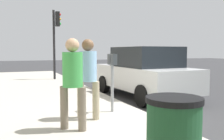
{
  "coord_description": "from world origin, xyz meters",
  "views": [
    {
      "loc": [
        -4.91,
        3.08,
        1.63
      ],
      "look_at": [
        0.76,
        0.7,
        1.17
      ],
      "focal_mm": 40.26,
      "sensor_mm": 36.0,
      "label": 1
    }
  ],
  "objects": [
    {
      "name": "ground_plane",
      "position": [
        0.0,
        0.0,
        0.0
      ],
      "size": [
        80.0,
        80.0,
        0.0
      ],
      "primitive_type": "plane",
      "color": "#38383A",
      "rests_on": "ground"
    },
    {
      "name": "parking_meter",
      "position": [
        0.67,
        0.73,
        1.17
      ],
      "size": [
        0.36,
        0.12,
        1.41
      ],
      "color": "gray",
      "rests_on": "sidewalk_slab"
    },
    {
      "name": "parked_sedan_near",
      "position": [
        2.79,
        -1.35,
        0.89
      ],
      "size": [
        4.47,
        2.1,
        1.77
      ],
      "color": "silver",
      "rests_on": "ground_plane"
    },
    {
      "name": "sidewalk_slab",
      "position": [
        0.0,
        3.0,
        0.07
      ],
      "size": [
        28.0,
        6.0,
        0.15
      ],
      "primitive_type": "cube",
      "color": "#B7B2A8",
      "rests_on": "ground_plane"
    },
    {
      "name": "traffic_signal",
      "position": [
        8.42,
        0.68,
        2.58
      ],
      "size": [
        0.24,
        0.44,
        3.6
      ],
      "color": "black",
      "rests_on": "sidewalk_slab"
    },
    {
      "name": "pedestrian_at_meter",
      "position": [
        0.29,
        1.47,
        1.17
      ],
      "size": [
        0.42,
        0.41,
        1.74
      ],
      "rotation": [
        0.0,
        0.0,
        -0.8
      ],
      "color": "tan",
      "rests_on": "sidewalk_slab"
    },
    {
      "name": "pedestrian_bystander",
      "position": [
        -0.35,
        1.96,
        1.15
      ],
      "size": [
        0.4,
        0.43,
        1.72
      ],
      "rotation": [
        0.0,
        0.0,
        -0.72
      ],
      "color": "#726656",
      "rests_on": "sidewalk_slab"
    }
  ]
}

